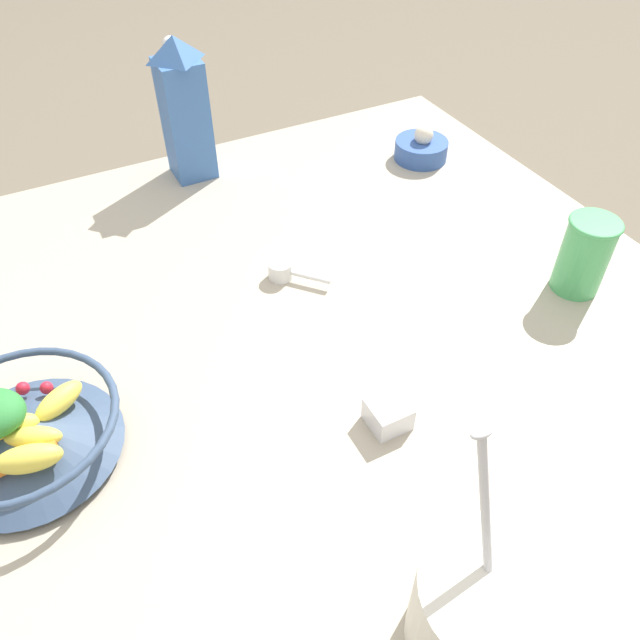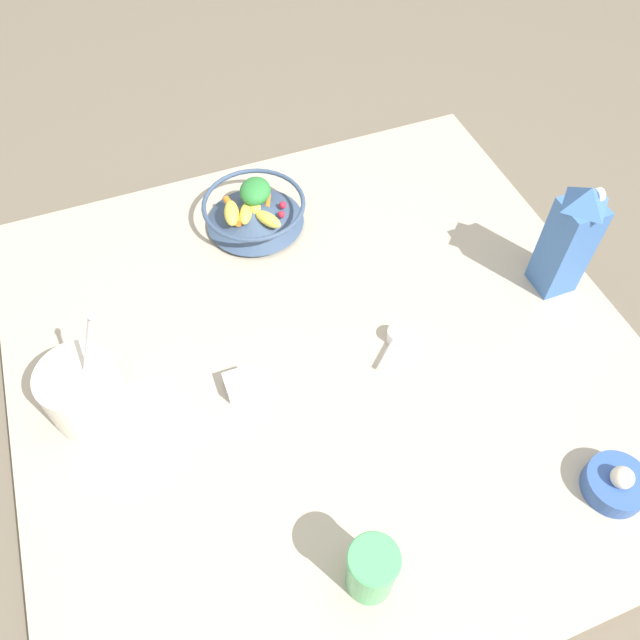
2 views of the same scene
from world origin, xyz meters
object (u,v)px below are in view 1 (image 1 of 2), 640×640
fruit_bowl (22,432)px  drinking_cup (585,254)px  garlic_bowl (421,147)px  milk_carton (184,109)px  yogurt_tub (490,612)px  spice_jar (388,415)px

fruit_bowl → drinking_cup: (-0.79, 0.07, 0.02)m
fruit_bowl → garlic_bowl: size_ratio=2.18×
garlic_bowl → fruit_bowl: bearing=24.6°
fruit_bowl → milk_carton: (-0.38, -0.52, 0.09)m
drinking_cup → garlic_bowl: drinking_cup is taller
yogurt_tub → spice_jar: 0.27m
fruit_bowl → garlic_bowl: 0.88m
garlic_bowl → drinking_cup: bearing=88.5°
fruit_bowl → drinking_cup: bearing=175.1°
milk_carton → drinking_cup: size_ratio=2.13×
fruit_bowl → spice_jar: fruit_bowl is taller
milk_carton → garlic_bowl: bearing=159.8°
fruit_bowl → yogurt_tub: (-0.34, 0.41, 0.02)m
milk_carton → drinking_cup: (-0.41, 0.59, -0.07)m
milk_carton → garlic_bowl: 0.46m
milk_carton → drinking_cup: bearing=124.7°
spice_jar → drinking_cup: bearing=-167.3°
garlic_bowl → yogurt_tub: bearing=59.3°
milk_carton → fruit_bowl: bearing=53.8°
spice_jar → garlic_bowl: 0.66m
milk_carton → yogurt_tub: (0.04, 0.93, -0.06)m
spice_jar → fruit_bowl: bearing=-21.5°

